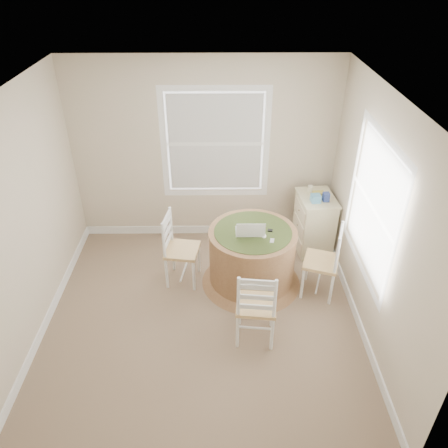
{
  "coord_description": "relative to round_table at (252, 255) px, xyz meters",
  "views": [
    {
      "loc": [
        0.21,
        -3.71,
        3.71
      ],
      "look_at": [
        0.25,
        0.45,
        1.02
      ],
      "focal_mm": 35.0,
      "sensor_mm": 36.0,
      "label": 1
    }
  ],
  "objects": [
    {
      "name": "box_yellow",
      "position": [
        0.93,
        0.76,
        0.45
      ],
      "size": [
        0.16,
        0.11,
        0.06
      ],
      "primitive_type": "cube",
      "rotation": [
        0.0,
        0.0,
        0.1
      ],
      "color": "gold",
      "rests_on": "corner_chest"
    },
    {
      "name": "tissue_box",
      "position": [
        0.86,
        0.59,
        0.47
      ],
      "size": [
        0.13,
        0.13,
        0.1
      ],
      "primitive_type": "cube",
      "rotation": [
        0.0,
        0.0,
        0.1
      ],
      "color": "#5599C2",
      "rests_on": "corner_chest"
    },
    {
      "name": "box_blue",
      "position": [
        1.01,
        0.61,
        0.48
      ],
      "size": [
        0.09,
        0.09,
        0.12
      ],
      "primitive_type": "cube",
      "rotation": [
        0.0,
        0.0,
        0.1
      ],
      "color": "navy",
      "rests_on": "corner_chest"
    },
    {
      "name": "corner_chest",
      "position": [
        0.91,
        0.72,
        -0.0
      ],
      "size": [
        0.54,
        0.67,
        0.84
      ],
      "rotation": [
        0.0,
        0.0,
        0.1
      ],
      "color": "beige",
      "rests_on": "ground"
    },
    {
      "name": "chair_right",
      "position": [
        0.82,
        -0.2,
        0.05
      ],
      "size": [
        0.51,
        0.53,
        0.95
      ],
      "primitive_type": null,
      "rotation": [
        0.0,
        0.0,
        -1.9
      ],
      "color": "white",
      "rests_on": "ground"
    },
    {
      "name": "room",
      "position": [
        -0.44,
        -0.49,
        0.87
      ],
      "size": [
        3.64,
        3.64,
        2.64
      ],
      "color": "#91735C",
      "rests_on": "ground"
    },
    {
      "name": "laptop",
      "position": [
        -0.04,
        -0.05,
        0.39
      ],
      "size": [
        0.34,
        0.3,
        0.24
      ],
      "rotation": [
        0.0,
        0.0,
        3.13
      ],
      "color": "white",
      "rests_on": "round_table"
    },
    {
      "name": "round_table",
      "position": [
        0.0,
        0.0,
        0.0
      ],
      "size": [
        1.27,
        1.27,
        0.78
      ],
      "rotation": [
        0.0,
        0.0,
        -0.2
      ],
      "color": "olive",
      "rests_on": "ground"
    },
    {
      "name": "keys",
      "position": [
        0.21,
        0.01,
        0.36
      ],
      "size": [
        0.07,
        0.06,
        0.02
      ],
      "primitive_type": "cube",
      "rotation": [
        0.0,
        0.0,
        -0.2
      ],
      "color": "black",
      "rests_on": "round_table"
    },
    {
      "name": "cup_cream",
      "position": [
        0.83,
        0.89,
        0.46
      ],
      "size": [
        0.07,
        0.07,
        0.09
      ],
      "primitive_type": "cylinder",
      "color": "beige",
      "rests_on": "corner_chest"
    },
    {
      "name": "chair_left",
      "position": [
        -0.87,
        0.05,
        0.05
      ],
      "size": [
        0.46,
        0.47,
        0.95
      ],
      "primitive_type": null,
      "rotation": [
        0.0,
        0.0,
        1.43
      ],
      "color": "white",
      "rests_on": "ground"
    },
    {
      "name": "chair_near",
      "position": [
        -0.02,
        -0.94,
        0.05
      ],
      "size": [
        0.46,
        0.44,
        0.95
      ],
      "primitive_type": null,
      "rotation": [
        0.0,
        0.0,
        3.03
      ],
      "color": "white",
      "rests_on": "ground"
    },
    {
      "name": "phone",
      "position": [
        0.21,
        -0.2,
        0.35
      ],
      "size": [
        0.06,
        0.1,
        0.02
      ],
      "primitive_type": "cube",
      "rotation": [
        0.0,
        0.0,
        -0.2
      ],
      "color": "#B7BABF",
      "rests_on": "round_table"
    },
    {
      "name": "mouse",
      "position": [
        0.12,
        -0.1,
        0.36
      ],
      "size": [
        0.08,
        0.11,
        0.03
      ],
      "primitive_type": "ellipsoid",
      "rotation": [
        0.0,
        0.0,
        -0.2
      ],
      "color": "white",
      "rests_on": "round_table"
    }
  ]
}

